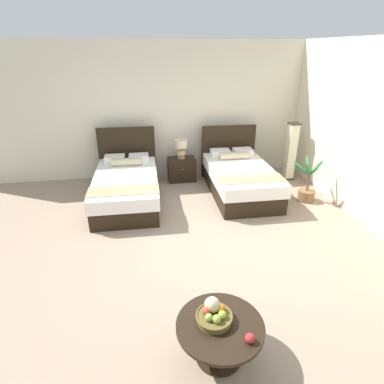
% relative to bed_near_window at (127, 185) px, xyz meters
% --- Properties ---
extents(ground_plane, '(9.30, 9.73, 0.02)m').
position_rel_bed_near_window_xyz_m(ground_plane, '(1.11, -1.75, -0.31)').
color(ground_plane, gray).
extents(wall_back, '(9.30, 0.12, 2.85)m').
position_rel_bed_near_window_xyz_m(wall_back, '(1.11, 1.31, 1.12)').
color(wall_back, beige).
rests_on(wall_back, ground).
extents(wall_side_right, '(0.12, 5.33, 2.85)m').
position_rel_bed_near_window_xyz_m(wall_side_right, '(3.96, -1.35, 1.12)').
color(wall_side_right, beige).
rests_on(wall_side_right, ground).
extents(bed_near_window, '(1.21, 2.19, 1.19)m').
position_rel_bed_near_window_xyz_m(bed_near_window, '(0.00, 0.00, 0.00)').
color(bed_near_window, black).
rests_on(bed_near_window, ground).
extents(bed_near_corner, '(1.22, 2.10, 1.15)m').
position_rel_bed_near_window_xyz_m(bed_near_corner, '(2.22, -0.01, 0.01)').
color(bed_near_corner, black).
rests_on(bed_near_corner, ground).
extents(nightstand, '(0.59, 0.40, 0.50)m').
position_rel_bed_near_window_xyz_m(nightstand, '(1.16, 0.83, -0.05)').
color(nightstand, black).
rests_on(nightstand, ground).
extents(table_lamp, '(0.27, 0.27, 0.41)m').
position_rel_bed_near_window_xyz_m(table_lamp, '(1.16, 0.85, 0.44)').
color(table_lamp, tan).
rests_on(table_lamp, nightstand).
extents(coffee_table, '(0.80, 0.80, 0.41)m').
position_rel_bed_near_window_xyz_m(coffee_table, '(0.93, -3.59, 0.00)').
color(coffee_table, black).
rests_on(coffee_table, ground).
extents(fruit_bowl, '(0.34, 0.34, 0.20)m').
position_rel_bed_near_window_xyz_m(fruit_bowl, '(0.88, -3.52, 0.18)').
color(fruit_bowl, brown).
rests_on(fruit_bowl, coffee_table).
extents(loose_apple, '(0.08, 0.08, 0.08)m').
position_rel_bed_near_window_xyz_m(loose_apple, '(1.13, -3.81, 0.15)').
color(loose_apple, red).
rests_on(loose_apple, coffee_table).
extents(floor_lamp_corner, '(0.22, 0.22, 1.25)m').
position_rel_bed_near_window_xyz_m(floor_lamp_corner, '(3.53, 0.53, 0.32)').
color(floor_lamp_corner, '#2F2924').
rests_on(floor_lamp_corner, ground).
extents(potted_palm, '(0.58, 0.53, 0.82)m').
position_rel_bed_near_window_xyz_m(potted_palm, '(3.38, -0.58, -0.06)').
color(potted_palm, brown).
rests_on(potted_palm, ground).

